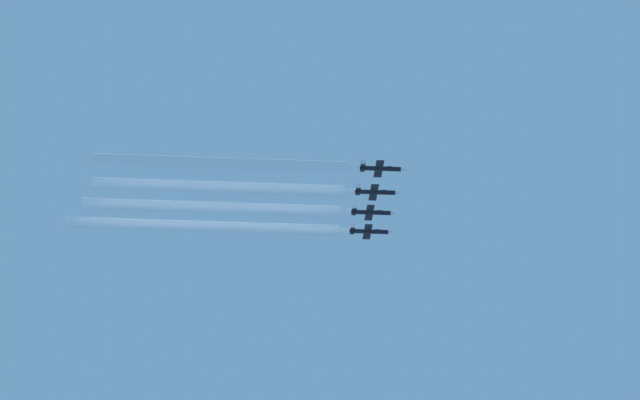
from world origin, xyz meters
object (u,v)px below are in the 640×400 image
object	(u,v)px
jet_inner_left	(373,212)
jet_center	(377,192)
jet_far_left	(371,231)
jet_inner_right	(382,169)

from	to	relation	value
jet_inner_left	jet_center	distance (m)	10.40
jet_far_left	jet_center	distance (m)	19.84
jet_center	jet_inner_right	world-z (taller)	jet_center
jet_center	jet_inner_right	distance (m)	11.06
jet_far_left	jet_inner_right	bearing A→B (deg)	-0.32
jet_far_left	jet_inner_right	size ratio (longest dim) A/B	1.00
jet_far_left	jet_inner_left	distance (m)	9.45
jet_inner_left	jet_inner_right	bearing A→B (deg)	0.51
jet_far_left	jet_center	xyz separation A→B (m)	(19.84, -0.32, -0.33)
jet_far_left	jet_inner_left	size ratio (longest dim) A/B	1.00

